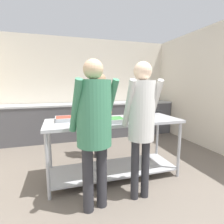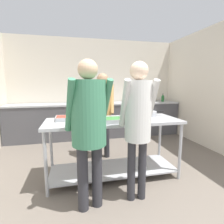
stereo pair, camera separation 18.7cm
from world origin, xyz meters
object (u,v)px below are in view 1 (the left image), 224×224
at_px(serving_tray_roast, 109,120).
at_px(sauce_pan, 147,113).
at_px(guest_serving_right, 94,121).
at_px(water_bottle, 156,98).
at_px(cook_behind_counter, 100,106).
at_px(guest_serving_left, 141,116).
at_px(serving_tray_vegetables, 71,119).
at_px(plate_stack, 135,120).

relative_size(serving_tray_roast, sauce_pan, 1.08).
height_order(serving_tray_roast, guest_serving_right, guest_serving_right).
bearing_deg(water_bottle, serving_tray_roast, -132.86).
height_order(sauce_pan, cook_behind_counter, cook_behind_counter).
height_order(sauce_pan, guest_serving_left, guest_serving_left).
bearing_deg(serving_tray_vegetables, sauce_pan, 1.12).
height_order(serving_tray_vegetables, guest_serving_left, guest_serving_left).
bearing_deg(serving_tray_roast, water_bottle, 47.14).
distance_m(serving_tray_vegetables, water_bottle, 3.25).
xyz_separation_m(serving_tray_vegetables, plate_stack, (0.87, -0.31, -0.01)).
bearing_deg(cook_behind_counter, serving_tray_roast, -96.22).
bearing_deg(cook_behind_counter, sauce_pan, -41.61).
distance_m(serving_tray_vegetables, sauce_pan, 1.24).
height_order(plate_stack, guest_serving_left, guest_serving_left).
xyz_separation_m(serving_tray_roast, guest_serving_left, (0.28, -0.45, 0.13)).
bearing_deg(serving_tray_vegetables, water_bottle, 37.41).
height_order(serving_tray_vegetables, water_bottle, water_bottle).
distance_m(guest_serving_left, water_bottle, 3.27).
xyz_separation_m(sauce_pan, water_bottle, (1.34, 1.95, 0.09)).
relative_size(cook_behind_counter, water_bottle, 7.12).
relative_size(serving_tray_roast, guest_serving_left, 0.26).
relative_size(guest_serving_left, water_bottle, 7.34).
relative_size(guest_serving_left, cook_behind_counter, 1.03).
relative_size(serving_tray_roast, guest_serving_right, 0.26).
height_order(serving_tray_vegetables, guest_serving_right, guest_serving_right).
distance_m(guest_serving_right, water_bottle, 3.64).
distance_m(sauce_pan, cook_behind_counter, 0.89).
height_order(serving_tray_roast, water_bottle, water_bottle).
relative_size(serving_tray_vegetables, guest_serving_left, 0.27).
xyz_separation_m(guest_serving_right, cook_behind_counter, (0.39, 1.38, -0.02)).
bearing_deg(sauce_pan, water_bottle, 55.51).
bearing_deg(guest_serving_right, serving_tray_roast, 58.02).
bearing_deg(plate_stack, serving_tray_vegetables, 160.40).
bearing_deg(serving_tray_vegetables, cook_behind_counter, 46.56).
xyz_separation_m(guest_serving_left, cook_behind_counter, (-0.18, 1.35, -0.04)).
distance_m(serving_tray_vegetables, serving_tray_roast, 0.56).
distance_m(serving_tray_roast, water_bottle, 3.09).
bearing_deg(plate_stack, cook_behind_counter, 107.42).
xyz_separation_m(plate_stack, guest_serving_right, (-0.68, -0.45, 0.11)).
bearing_deg(sauce_pan, serving_tray_vegetables, -178.88).
height_order(guest_serving_left, water_bottle, guest_serving_left).
relative_size(plate_stack, guest_serving_right, 0.16).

